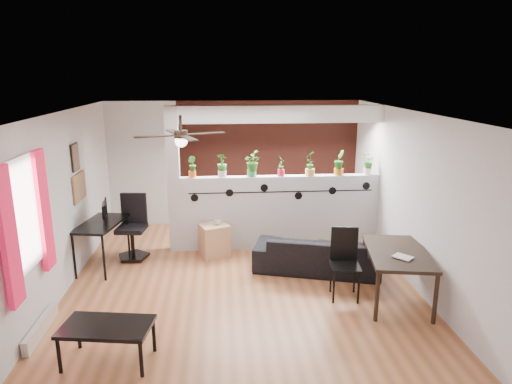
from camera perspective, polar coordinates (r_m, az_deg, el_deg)
name	(u,v)px	position (r m, az deg, el deg)	size (l,w,h in m)	color
room_shell	(240,202)	(6.70, -1.96, -1.31)	(6.30, 7.10, 2.90)	#945530
partition_wall	(280,212)	(8.38, 3.07, -2.49)	(3.60, 0.18, 1.35)	#BCBCC1
ceiling_header	(282,114)	(8.04, 3.25, 9.70)	(3.60, 0.18, 0.30)	white
pier_column	(174,181)	(8.18, -10.25, 1.42)	(0.22, 0.20, 2.60)	#BCBCC1
brick_panel	(272,163)	(9.64, 1.97, 3.63)	(3.90, 0.05, 2.60)	#B04533
vine_decal	(281,192)	(8.17, 3.20, 0.03)	(3.31, 0.01, 0.30)	black
window_assembly	(25,218)	(5.93, -26.91, -2.93)	(0.09, 1.30, 1.55)	white
baseboard_heater	(41,327)	(6.46, -25.29, -15.04)	(0.08, 1.00, 0.18)	beige
corkboard	(79,187)	(7.93, -21.22, 0.60)	(0.03, 0.60, 0.45)	#896142
framed_art	(75,157)	(7.79, -21.68, 4.08)	(0.03, 0.34, 0.44)	#8C7259
ceiling_fan	(181,137)	(6.21, -9.36, 6.82)	(1.19, 1.19, 0.43)	black
potted_plant_0	(192,166)	(8.11, -8.00, 3.20)	(0.24, 0.24, 0.38)	orange
potted_plant_1	(222,165)	(8.09, -4.27, 3.42)	(0.26, 0.23, 0.42)	white
potted_plant_2	(252,163)	(8.10, -0.54, 3.61)	(0.22, 0.26, 0.45)	#349149
potted_plant_3	(281,165)	(8.16, 3.16, 3.38)	(0.15, 0.19, 0.37)	#C41F3D
potted_plant_4	(310,162)	(8.24, 6.80, 3.72)	(0.30, 0.31, 0.46)	gold
potted_plant_5	(339,162)	(8.36, 10.35, 3.73)	(0.29, 0.30, 0.46)	orange
potted_plant_6	(368,164)	(8.52, 13.77, 3.44)	(0.21, 0.19, 0.37)	white
sofa	(317,254)	(7.57, 7.64, -7.66)	(1.93, 0.76, 0.56)	black
cube_shelf	(215,240)	(8.11, -5.21, -6.01)	(0.47, 0.42, 0.57)	tan
cup	(217,222)	(8.00, -4.90, -3.78)	(0.11, 0.11, 0.09)	gray
computer_desk	(101,227)	(7.90, -18.79, -4.14)	(0.76, 1.16, 0.78)	black
monitor	(103,215)	(7.99, -18.63, -2.70)	(0.05, 0.31, 0.17)	black
office_chair	(133,231)	(8.22, -15.13, -4.71)	(0.57, 0.57, 1.10)	black
dining_table	(398,256)	(6.74, 17.29, -7.69)	(1.03, 1.46, 0.73)	black
book	(399,259)	(6.41, 17.50, -8.00)	(0.18, 0.25, 0.02)	gray
folding_chair	(345,256)	(6.71, 11.02, -7.89)	(0.46, 0.46, 1.01)	black
coffee_table	(107,329)	(5.49, -18.16, -15.95)	(1.05, 0.69, 0.46)	black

